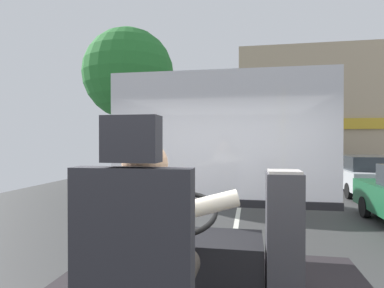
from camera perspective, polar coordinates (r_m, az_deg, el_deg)
name	(u,v)px	position (r m, az deg, el deg)	size (l,w,h in m)	color
ground	(240,202)	(10.86, 8.49, -10.09)	(18.00, 44.00, 0.06)	#373737
bus_driver	(149,248)	(1.55, -7.54, -17.77)	(0.81, 0.61, 0.76)	#332D28
steering_console	(194,259)	(2.79, 0.34, -19.54)	(1.10, 0.96, 0.81)	black
fare_box	(284,237)	(2.52, 15.92, -15.50)	(0.25, 0.26, 0.97)	#333338
windshield_panel	(220,153)	(3.51, 4.92, -1.58)	(2.50, 0.08, 1.48)	silver
street_tree	(129,74)	(13.03, -11.10, 11.94)	(3.48, 3.48, 6.32)	#4C3828
shop_building	(329,112)	(21.85, 23.06, 5.20)	(11.00, 4.20, 7.51)	tan
parked_car_silver	(364,174)	(13.67, 28.00, -4.73)	(1.84, 3.88, 1.43)	silver
parked_car_black	(320,166)	(18.53, 21.59, -3.67)	(1.77, 4.24, 1.20)	black
parked_car_white	(306,160)	(23.94, 19.40, -2.69)	(1.97, 4.41, 1.20)	silver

